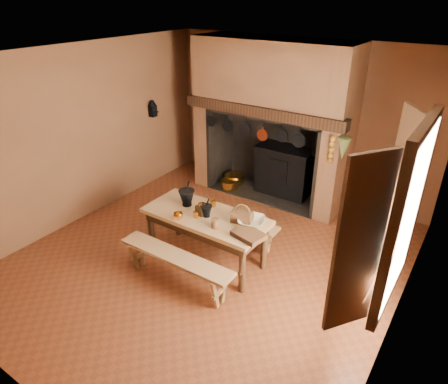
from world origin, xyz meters
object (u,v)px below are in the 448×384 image
mixing_bowl (251,221)px  work_table (206,222)px  iron_range (285,170)px  coffee_grinder (202,209)px  wicker_basket (242,216)px  bench_front (176,263)px

mixing_bowl → work_table: bearing=-168.1°
iron_range → coffee_grinder: size_ratio=7.72×
coffee_grinder → mixing_bowl: 0.71m
work_table → coffee_grinder: bearing=-156.0°
mixing_bowl → wicker_basket: bearing=-177.9°
coffee_grinder → mixing_bowl: coffee_grinder is taller
coffee_grinder → mixing_bowl: (0.69, 0.16, -0.03)m
mixing_bowl → wicker_basket: 0.14m
coffee_grinder → bench_front: bearing=-74.4°
iron_range → bench_front: size_ratio=0.96×
coffee_grinder → wicker_basket: bearing=26.8°
iron_range → wicker_basket: iron_range is taller
iron_range → coffee_grinder: 2.55m
iron_range → mixing_bowl: size_ratio=4.48×
bench_front → mixing_bowl: size_ratio=4.68×
mixing_bowl → bench_front: bearing=-128.9°
work_table → mixing_bowl: size_ratio=4.86×
bench_front → wicker_basket: bearing=57.5°
iron_range → wicker_basket: (0.53, -2.38, 0.35)m
mixing_bowl → wicker_basket: wicker_basket is taller
work_table → wicker_basket: wicker_basket is taller
bench_front → mixing_bowl: (0.64, 0.79, 0.44)m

